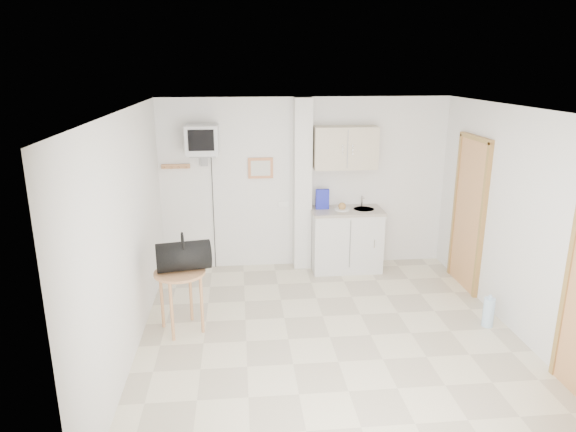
{
  "coord_description": "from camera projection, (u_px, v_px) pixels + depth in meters",
  "views": [
    {
      "loc": [
        -0.97,
        -5.05,
        2.92
      ],
      "look_at": [
        -0.41,
        0.6,
        1.25
      ],
      "focal_mm": 32.0,
      "sensor_mm": 36.0,
      "label": 1
    }
  ],
  "objects": [
    {
      "name": "water_bottle",
      "position": [
        488.0,
        312.0,
        5.94
      ],
      "size": [
        0.13,
        0.13,
        0.39
      ],
      "color": "#B0D2F1",
      "rests_on": "ground"
    },
    {
      "name": "kitchenette",
      "position": [
        346.0,
        216.0,
        7.48
      ],
      "size": [
        1.03,
        0.58,
        2.1
      ],
      "color": "silver",
      "rests_on": "ground"
    },
    {
      "name": "ground",
      "position": [
        330.0,
        337.0,
        5.74
      ],
      "size": [
        4.5,
        4.5,
        0.0
      ],
      "primitive_type": "plane",
      "color": "beige",
      "rests_on": "ground"
    },
    {
      "name": "room_envelope",
      "position": [
        354.0,
        202.0,
        5.41
      ],
      "size": [
        4.24,
        4.54,
        2.55
      ],
      "color": "white",
      "rests_on": "ground"
    },
    {
      "name": "duffel_bag",
      "position": [
        183.0,
        256.0,
        5.7
      ],
      "size": [
        0.64,
        0.43,
        0.44
      ],
      "rotation": [
        0.0,
        0.0,
        0.18
      ],
      "color": "black",
      "rests_on": "round_table"
    },
    {
      "name": "round_table",
      "position": [
        180.0,
        281.0,
        5.73
      ],
      "size": [
        0.57,
        0.57,
        0.72
      ],
      "rotation": [
        0.0,
        0.0,
        -0.34
      ],
      "color": "#B67B4F",
      "rests_on": "ground"
    },
    {
      "name": "crt_television",
      "position": [
        202.0,
        141.0,
        6.99
      ],
      "size": [
        0.44,
        0.45,
        2.15
      ],
      "color": "slate",
      "rests_on": "ground"
    }
  ]
}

